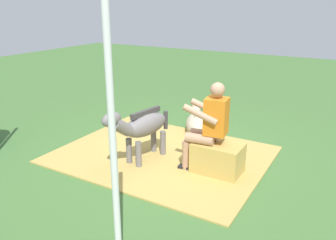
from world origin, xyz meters
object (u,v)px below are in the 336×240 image
(hay_bale, at_px, (218,158))
(tent_pole_left, at_px, (113,148))
(person_seated, at_px, (208,124))
(pony_standing, at_px, (142,126))
(pony_lying, at_px, (196,122))

(hay_bale, relative_size, tent_pole_left, 0.28)
(hay_bale, height_order, person_seated, person_seated)
(hay_bale, xyz_separation_m, tent_pole_left, (0.03, 2.24, 1.01))
(hay_bale, height_order, pony_standing, pony_standing)
(pony_lying, bearing_deg, person_seated, 120.97)
(person_seated, xyz_separation_m, pony_lying, (0.83, -1.39, -0.54))
(pony_standing, relative_size, tent_pole_left, 0.54)
(tent_pole_left, bearing_deg, hay_bale, -90.74)
(person_seated, height_order, tent_pole_left, tent_pole_left)
(person_seated, distance_m, tent_pole_left, 2.29)
(pony_standing, height_order, pony_lying, pony_standing)
(person_seated, distance_m, pony_lying, 1.71)
(hay_bale, height_order, tent_pole_left, tent_pole_left)
(hay_bale, xyz_separation_m, pony_standing, (1.14, 0.23, 0.35))
(hay_bale, height_order, pony_lying, hay_bale)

